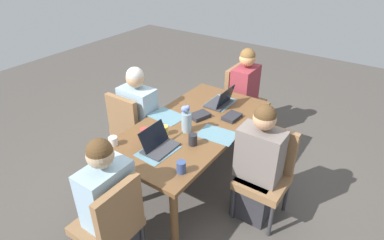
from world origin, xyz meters
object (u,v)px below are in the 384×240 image
person_head_left_left_far (110,211)px  book_blue_cover (232,117)px  chair_head_left_left_far (112,222)px  flower_vase (186,119)px  coffee_mug_centre_right (144,133)px  coffee_mug_centre_left (193,140)px  chair_near_left_mid (267,170)px  laptop_head_left_left_far (158,144)px  dining_table (192,131)px  person_far_right_near (139,122)px  coffee_mug_near_left (113,141)px  person_near_left_mid (258,170)px  chair_head_right_left_near (241,97)px  chair_far_right_near (131,126)px  book_red_cover (200,116)px  coffee_mug_far_left (165,130)px  coffee_mug_near_right (181,167)px  laptop_head_right_left_near (221,101)px  person_head_right_left_near (244,98)px

person_head_left_left_far → book_blue_cover: 1.54m
chair_head_left_left_far → flower_vase: (1.10, 0.08, 0.36)m
coffee_mug_centre_right → coffee_mug_centre_left: bearing=-71.7°
chair_near_left_mid → laptop_head_left_left_far: bearing=122.9°
dining_table → flower_vase: 0.25m
person_far_right_near → coffee_mug_near_left: (-0.67, -0.32, 0.24)m
coffee_mug_near_left → chair_near_left_mid: bearing=-59.1°
person_near_left_mid → chair_head_left_left_far: (-1.18, 0.67, -0.03)m
laptop_head_left_left_far → coffee_mug_centre_left: laptop_head_left_left_far is taller
dining_table → chair_head_right_left_near: (1.26, 0.07, -0.15)m
chair_near_left_mid → chair_head_left_left_far: bearing=149.9°
chair_far_right_near → laptop_head_left_left_far: laptop_head_left_left_far is taller
chair_head_left_left_far → book_red_cover: 1.42m
chair_head_right_left_near → coffee_mug_far_left: bearing=178.6°
coffee_mug_centre_right → book_blue_cover: bearing=-34.2°
chair_near_left_mid → coffee_mug_near_right: size_ratio=8.71×
chair_head_left_left_far → person_head_left_left_far: person_head_left_left_far is taller
coffee_mug_far_left → coffee_mug_near_right: bearing=-128.0°
chair_near_left_mid → chair_head_left_left_far: same height
person_head_left_left_far → book_red_cover: person_head_left_left_far is taller
chair_near_left_mid → dining_table: bearing=91.8°
book_blue_cover → flower_vase: bearing=155.7°
coffee_mug_near_right → coffee_mug_far_left: size_ratio=1.14×
dining_table → laptop_head_left_left_far: 0.53m
laptop_head_left_left_far → coffee_mug_centre_left: size_ratio=2.99×
person_head_left_left_far → chair_head_left_left_far: bearing=-128.8°
coffee_mug_near_left → book_blue_cover: coffee_mug_near_left is taller
person_far_right_near → laptop_head_right_left_near: bearing=-52.1°
person_head_right_left_near → book_red_cover: bearing=179.4°
dining_table → laptop_head_right_left_near: size_ratio=5.68×
person_head_right_left_near → chair_near_left_mid: 1.44m
chair_head_right_left_near → laptop_head_left_left_far: size_ratio=2.81×
chair_head_left_left_far → coffee_mug_centre_left: chair_head_left_left_far is taller
laptop_head_left_left_far → coffee_mug_far_left: size_ratio=3.52×
coffee_mug_near_right → book_red_cover: bearing=23.7°
person_head_left_left_far → coffee_mug_near_left: (0.46, 0.42, 0.24)m
laptop_head_right_left_near → coffee_mug_near_right: 1.24m
coffee_mug_centre_left → book_blue_cover: bearing=-6.3°
person_near_left_mid → laptop_head_right_left_near: size_ratio=3.73×
coffee_mug_near_right → coffee_mug_far_left: bearing=52.0°
person_near_left_mid → book_blue_cover: 0.66m
laptop_head_right_left_near → laptop_head_left_left_far: size_ratio=1.00×
person_head_right_left_near → coffee_mug_near_left: person_head_right_left_near is taller
person_head_right_left_near → coffee_mug_far_left: 1.53m
laptop_head_right_left_near → laptop_head_left_left_far: 1.05m
coffee_mug_near_left → book_red_cover: coffee_mug_near_left is taller
chair_far_right_near → coffee_mug_far_left: bearing=-106.1°
coffee_mug_far_left → chair_near_left_mid: bearing=-70.8°
chair_head_left_left_far → book_blue_cover: size_ratio=4.50×
dining_table → chair_near_left_mid: 0.84m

